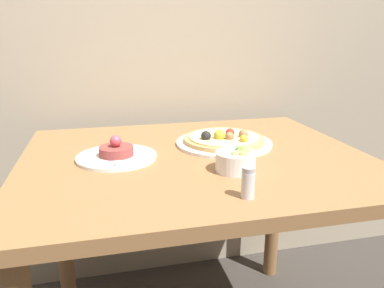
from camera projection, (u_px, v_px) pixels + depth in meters
dining_table at (196, 189)px, 1.15m from camera, size 1.02×0.83×0.73m
pizza_plate at (224, 140)px, 1.22m from camera, size 0.31×0.31×0.06m
tartare_plate at (116, 154)px, 1.08m from camera, size 0.23×0.23×0.07m
small_bowl at (236, 160)px, 0.98m from camera, size 0.11×0.11×0.06m
salt_shaker at (248, 183)px, 0.82m from camera, size 0.03×0.03×0.07m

